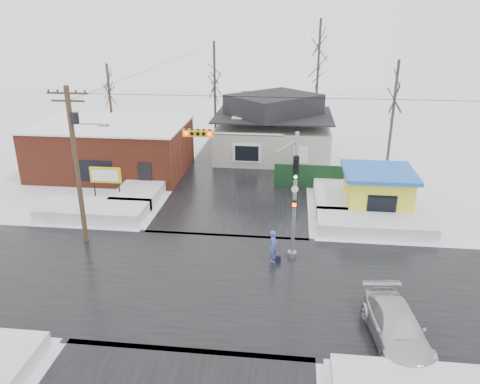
# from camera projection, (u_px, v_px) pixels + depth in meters

# --- Properties ---
(ground) EXTENTS (120.00, 120.00, 0.00)m
(ground) POSITION_uv_depth(u_px,v_px,m) (211.00, 281.00, 23.31)
(ground) COLOR white
(ground) RESTS_ON ground
(road_ns) EXTENTS (10.00, 120.00, 0.02)m
(road_ns) POSITION_uv_depth(u_px,v_px,m) (211.00, 281.00, 23.30)
(road_ns) COLOR black
(road_ns) RESTS_ON ground
(road_ew) EXTENTS (120.00, 10.00, 0.02)m
(road_ew) POSITION_uv_depth(u_px,v_px,m) (211.00, 281.00, 23.30)
(road_ew) COLOR black
(road_ew) RESTS_ON ground
(snowbank_nw) EXTENTS (7.00, 3.00, 0.80)m
(snowbank_nw) POSITION_uv_depth(u_px,v_px,m) (93.00, 210.00, 30.61)
(snowbank_nw) COLOR white
(snowbank_nw) RESTS_ON ground
(snowbank_ne) EXTENTS (7.00, 3.00, 0.80)m
(snowbank_ne) POSITION_uv_depth(u_px,v_px,m) (375.00, 224.00, 28.69)
(snowbank_ne) COLOR white
(snowbank_ne) RESTS_ON ground
(snowbank_nside_w) EXTENTS (3.00, 8.00, 0.80)m
(snowbank_nside_w) POSITION_uv_depth(u_px,v_px,m) (146.00, 185.00, 35.03)
(snowbank_nside_w) COLOR white
(snowbank_nside_w) RESTS_ON ground
(snowbank_nside_e) EXTENTS (3.00, 8.00, 0.80)m
(snowbank_nside_e) POSITION_uv_depth(u_px,v_px,m) (335.00, 193.00, 33.54)
(snowbank_nside_e) COLOR white
(snowbank_nside_e) RESTS_ON ground
(traffic_signal) EXTENTS (6.05, 0.68, 7.00)m
(traffic_signal) POSITION_uv_depth(u_px,v_px,m) (265.00, 178.00, 24.16)
(traffic_signal) COLOR gray
(traffic_signal) RESTS_ON ground
(utility_pole) EXTENTS (3.15, 0.44, 9.00)m
(utility_pole) POSITION_uv_depth(u_px,v_px,m) (77.00, 157.00, 25.55)
(utility_pole) COLOR #382619
(utility_pole) RESTS_ON ground
(brick_building) EXTENTS (12.20, 8.20, 4.12)m
(brick_building) POSITION_uv_depth(u_px,v_px,m) (112.00, 148.00, 38.55)
(brick_building) COLOR maroon
(brick_building) RESTS_ON ground
(marquee_sign) EXTENTS (2.20, 0.21, 2.55)m
(marquee_sign) POSITION_uv_depth(u_px,v_px,m) (106.00, 176.00, 32.37)
(marquee_sign) COLOR black
(marquee_sign) RESTS_ON ground
(house) EXTENTS (10.40, 8.40, 5.76)m
(house) POSITION_uv_depth(u_px,v_px,m) (273.00, 129.00, 42.53)
(house) COLOR #ACA79C
(house) RESTS_ON ground
(kiosk) EXTENTS (4.60, 4.60, 2.88)m
(kiosk) POSITION_uv_depth(u_px,v_px,m) (377.00, 191.00, 31.03)
(kiosk) COLOR yellow
(kiosk) RESTS_ON ground
(fence) EXTENTS (8.00, 0.12, 1.80)m
(fence) POSITION_uv_depth(u_px,v_px,m) (327.00, 177.00, 35.26)
(fence) COLOR black
(fence) RESTS_ON ground
(tree_far_left) EXTENTS (3.00, 3.00, 10.00)m
(tree_far_left) POSITION_uv_depth(u_px,v_px,m) (214.00, 63.00, 44.96)
(tree_far_left) COLOR #332821
(tree_far_left) RESTS_ON ground
(tree_far_mid) EXTENTS (3.00, 3.00, 12.00)m
(tree_far_mid) POSITION_uv_depth(u_px,v_px,m) (319.00, 45.00, 45.18)
(tree_far_mid) COLOR #332821
(tree_far_mid) RESTS_ON ground
(tree_far_right) EXTENTS (3.00, 3.00, 9.00)m
(tree_far_right) POSITION_uv_depth(u_px,v_px,m) (396.00, 83.00, 37.98)
(tree_far_right) COLOR #332821
(tree_far_right) RESTS_ON ground
(tree_far_west) EXTENTS (3.00, 3.00, 8.00)m
(tree_far_west) POSITION_uv_depth(u_px,v_px,m) (108.00, 81.00, 44.74)
(tree_far_west) COLOR #332821
(tree_far_west) RESTS_ON ground
(pedestrian) EXTENTS (0.53, 0.71, 1.76)m
(pedestrian) POSITION_uv_depth(u_px,v_px,m) (274.00, 246.00, 24.92)
(pedestrian) COLOR #4156B8
(pedestrian) RESTS_ON ground
(car) EXTENTS (2.56, 5.09, 1.42)m
(car) POSITION_uv_depth(u_px,v_px,m) (396.00, 327.00, 18.79)
(car) COLOR silver
(car) RESTS_ON ground
(shopping_bag) EXTENTS (0.29, 0.15, 0.35)m
(shopping_bag) POSITION_uv_depth(u_px,v_px,m) (278.00, 259.00, 25.02)
(shopping_bag) COLOR black
(shopping_bag) RESTS_ON ground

